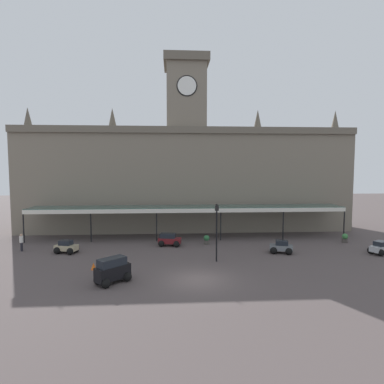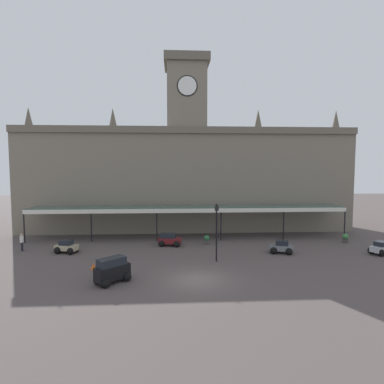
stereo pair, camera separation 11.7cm
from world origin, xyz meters
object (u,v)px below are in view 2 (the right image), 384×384
at_px(car_black_van, 112,271).
at_px(car_grey_sedan, 281,248).
at_px(car_maroon_estate, 169,240).
at_px(planter_by_canopy, 345,238).
at_px(planter_near_kerb, 207,240).
at_px(victorian_lamppost, 217,226).
at_px(traffic_cone, 93,266).
at_px(car_silver_sedan, 380,249).
at_px(car_beige_sedan, 67,248).
at_px(pedestrian_beside_cars, 22,241).

height_order(car_black_van, car_grey_sedan, car_black_van).
height_order(car_maroon_estate, planter_by_canopy, car_maroon_estate).
relative_size(car_black_van, planter_near_kerb, 2.63).
distance_m(car_grey_sedan, victorian_lamppost, 7.19).
distance_m(victorian_lamppost, traffic_cone, 10.36).
bearing_deg(planter_near_kerb, car_black_van, -126.24).
height_order(victorian_lamppost, traffic_cone, victorian_lamppost).
height_order(car_black_van, car_maroon_estate, car_black_van).
height_order(car_black_van, victorian_lamppost, victorian_lamppost).
bearing_deg(car_black_van, car_silver_sedan, 14.14).
xyz_separation_m(car_black_van, car_maroon_estate, (3.78, 9.99, -0.24)).
bearing_deg(car_black_van, car_maroon_estate, 69.27).
relative_size(car_maroon_estate, planter_near_kerb, 2.48).
distance_m(car_black_van, traffic_cone, 3.62).
bearing_deg(car_silver_sedan, planter_near_kerb, 163.64).
bearing_deg(car_grey_sedan, planter_near_kerb, 150.25).
distance_m(car_maroon_estate, victorian_lamppost, 7.27).
distance_m(car_grey_sedan, car_maroon_estate, 10.92).
bearing_deg(victorian_lamppost, car_silver_sedan, 5.05).
distance_m(car_black_van, car_maroon_estate, 10.69).
bearing_deg(car_beige_sedan, victorian_lamppost, -14.17).
distance_m(car_beige_sedan, planter_by_canopy, 28.20).
xyz_separation_m(car_beige_sedan, victorian_lamppost, (13.58, -3.43, 2.55)).
height_order(car_silver_sedan, car_beige_sedan, same).
bearing_deg(car_silver_sedan, car_beige_sedan, 175.91).
distance_m(car_silver_sedan, traffic_cone, 25.39).
distance_m(traffic_cone, planter_near_kerb, 12.21).
distance_m(car_silver_sedan, car_grey_sedan, 9.04).
bearing_deg(pedestrian_beside_cars, traffic_cone, -35.98).
height_order(car_beige_sedan, traffic_cone, car_beige_sedan).
xyz_separation_m(planter_by_canopy, planter_near_kerb, (-14.72, 0.15, 0.00)).
distance_m(car_maroon_estate, traffic_cone, 9.15).
height_order(car_maroon_estate, pedestrian_beside_cars, pedestrian_beside_cars).
xyz_separation_m(car_beige_sedan, planter_near_kerb, (13.38, 2.50, -0.01)).
height_order(car_beige_sedan, victorian_lamppost, victorian_lamppost).
distance_m(car_black_van, car_grey_sedan, 15.67).
distance_m(car_black_van, victorian_lamppost, 9.29).
height_order(car_beige_sedan, planter_by_canopy, car_beige_sedan).
height_order(car_beige_sedan, pedestrian_beside_cars, pedestrian_beside_cars).
distance_m(car_beige_sedan, planter_near_kerb, 13.61).
relative_size(traffic_cone, planter_by_canopy, 0.58).
bearing_deg(car_silver_sedan, pedestrian_beside_cars, 174.76).
relative_size(car_grey_sedan, planter_by_canopy, 2.31).
bearing_deg(victorian_lamppost, planter_by_canopy, 21.68).
distance_m(victorian_lamppost, planter_near_kerb, 6.46).
xyz_separation_m(car_grey_sedan, planter_by_canopy, (8.17, 3.60, -0.01)).
height_order(traffic_cone, planter_by_canopy, planter_by_canopy).
bearing_deg(planter_near_kerb, car_beige_sedan, -169.43).
height_order(car_silver_sedan, planter_by_canopy, car_silver_sedan).
distance_m(car_silver_sedan, victorian_lamppost, 15.63).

